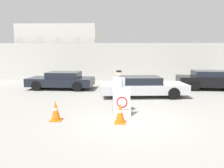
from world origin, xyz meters
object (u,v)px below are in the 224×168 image
(traffic_cone_near, at_px, (56,111))
(traffic_cone_mid, at_px, (120,113))
(barricade_sign, at_px, (121,101))
(parked_car_rear_sedan, at_px, (143,86))
(security_guard, at_px, (119,89))
(parked_car_far_side, at_px, (214,80))
(parked_car_front_coupe, at_px, (62,80))

(traffic_cone_near, relative_size, traffic_cone_mid, 1.01)
(barricade_sign, xyz_separation_m, parked_car_rear_sedan, (1.21, 3.71, 0.03))
(barricade_sign, bearing_deg, security_guard, 96.38)
(parked_car_rear_sedan, bearing_deg, security_guard, -117.40)
(barricade_sign, distance_m, parked_car_far_side, 8.87)
(traffic_cone_mid, bearing_deg, barricade_sign, 87.32)
(security_guard, distance_m, traffic_cone_near, 2.77)
(parked_car_far_side, bearing_deg, traffic_cone_mid, -126.16)
(traffic_cone_near, relative_size, parked_car_front_coupe, 0.17)
(traffic_cone_near, bearing_deg, barricade_sign, 19.75)
(barricade_sign, relative_size, parked_car_rear_sedan, 0.23)
(parked_car_front_coupe, bearing_deg, traffic_cone_near, 106.20)
(traffic_cone_near, bearing_deg, traffic_cone_mid, -4.22)
(parked_car_rear_sedan, relative_size, parked_car_far_side, 0.99)
(barricade_sign, height_order, security_guard, security_guard)
(barricade_sign, distance_m, parked_car_front_coupe, 7.30)
(traffic_cone_near, distance_m, parked_car_far_side, 11.25)
(security_guard, relative_size, parked_car_front_coupe, 0.39)
(security_guard, bearing_deg, parked_car_front_coupe, -21.68)
(barricade_sign, height_order, parked_car_rear_sedan, parked_car_rear_sedan)
(parked_car_far_side, bearing_deg, parked_car_rear_sedan, -148.41)
(security_guard, bearing_deg, parked_car_far_side, -105.18)
(parked_car_front_coupe, relative_size, parked_car_far_side, 0.90)
(traffic_cone_near, height_order, parked_car_far_side, parked_car_far_side)
(barricade_sign, height_order, traffic_cone_mid, barricade_sign)
(traffic_cone_mid, bearing_deg, traffic_cone_near, 175.78)
(barricade_sign, bearing_deg, parked_car_rear_sedan, 66.32)
(traffic_cone_near, distance_m, parked_car_rear_sedan, 5.85)
(parked_car_far_side, bearing_deg, parked_car_front_coupe, -174.28)
(barricade_sign, relative_size, parked_car_far_side, 0.23)
(security_guard, bearing_deg, parked_car_rear_sedan, -79.98)
(parked_car_rear_sedan, bearing_deg, barricade_sign, -112.74)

